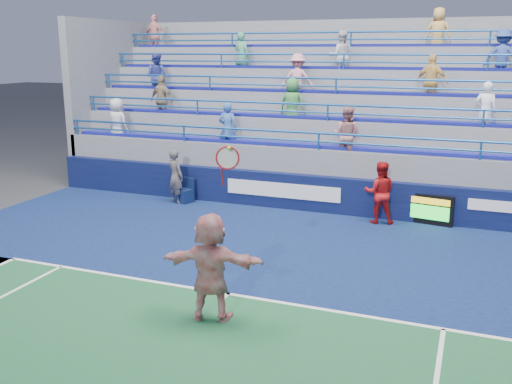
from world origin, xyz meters
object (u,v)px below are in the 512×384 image
at_px(judge_chair, 185,195).
at_px(serve_speed_board, 430,210).
at_px(tennis_player, 211,267).
at_px(ball_girl, 380,193).
at_px(line_judge, 176,176).

bearing_deg(judge_chair, serve_speed_board, 2.67).
height_order(tennis_player, ball_girl, tennis_player).
distance_m(judge_chair, ball_girl, 6.17).
distance_m(line_judge, ball_girl, 6.37).
relative_size(tennis_player, line_judge, 1.84).
relative_size(serve_speed_board, tennis_player, 0.39).
bearing_deg(serve_speed_board, tennis_player, -113.38).
distance_m(serve_speed_board, tennis_player, 8.08).
xyz_separation_m(tennis_player, ball_girl, (1.83, 7.05, -0.12)).
height_order(judge_chair, line_judge, line_judge).
relative_size(judge_chair, ball_girl, 0.45).
bearing_deg(line_judge, ball_girl, -154.62).
xyz_separation_m(tennis_player, line_judge, (-4.54, 6.91, -0.13)).
bearing_deg(tennis_player, serve_speed_board, 66.62).
bearing_deg(tennis_player, judge_chair, 121.41).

